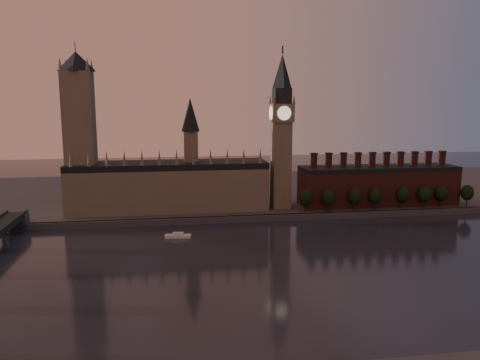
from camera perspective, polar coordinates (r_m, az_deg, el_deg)
The scene contains 15 objects.
ground at distance 217.92m, azimuth 9.13°, elevation -10.86°, with size 900.00×900.00×0.00m, color black.
north_bank at distance 384.79m, azimuth 1.13°, elevation -1.44°, with size 900.00×182.00×4.00m.
palace_of_westminster at distance 313.87m, azimuth -8.57°, elevation -0.43°, with size 130.00×30.30×74.00m.
victoria_tower at distance 314.83m, azimuth -18.96°, elevation 6.06°, with size 24.00×24.00×108.00m.
big_ben at distance 313.56m, azimuth 5.07°, elevation 6.11°, with size 15.00×15.00×107.00m.
chimney_block at distance 341.31m, azimuth 16.48°, elevation -0.56°, with size 110.00×25.00×37.00m.
embankment_tree_0 at distance 308.26m, azimuth 7.98°, elevation -2.14°, with size 8.60×8.60×14.88m.
embankment_tree_1 at distance 311.54m, azimuth 10.72°, elevation -2.09°, with size 8.60×8.60×14.88m.
embankment_tree_2 at distance 318.63m, azimuth 13.83°, elevation -1.94°, with size 8.60×8.60×14.88m.
embankment_tree_3 at distance 323.76m, azimuth 16.20°, elevation -1.87°, with size 8.60×8.60×14.88m.
embankment_tree_4 at distance 333.91m, azimuth 19.25°, elevation -1.68°, with size 8.60×8.60×14.88m.
embankment_tree_5 at distance 339.99m, azimuth 21.57°, elevation -1.63°, with size 8.60×8.60×14.88m.
embankment_tree_6 at distance 347.82m, azimuth 23.30°, elevation -1.50°, with size 8.60×8.60×14.88m.
embankment_tree_7 at distance 357.47m, azimuth 25.96°, elevation -1.40°, with size 8.60×8.60×14.88m.
river_boat at distance 266.55m, azimuth -7.57°, elevation -6.74°, with size 14.91×6.07×2.90m.
Camera 1 is at (-63.42, -194.25, 75.73)m, focal length 35.00 mm.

